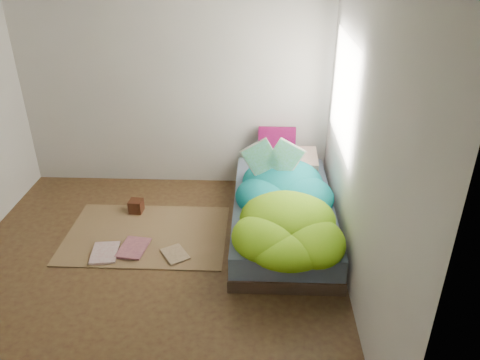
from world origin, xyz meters
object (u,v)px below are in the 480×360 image
bed (283,215)px  floor_book_a (92,254)px  pillow_magenta (277,145)px  floor_book_b (121,247)px  open_book (273,149)px  wooden_box (136,206)px

bed → floor_book_a: bearing=-163.6°
pillow_magenta → floor_book_a: 2.32m
floor_book_a → floor_book_b: size_ratio=0.98×
bed → floor_book_b: bearing=-165.0°
open_book → wooden_box: 1.64m
bed → floor_book_a: 1.89m
wooden_box → floor_book_a: wooden_box is taller
wooden_box → floor_book_b: bearing=-89.3°
bed → wooden_box: 1.59m
open_book → floor_book_b: open_book is taller
pillow_magenta → floor_book_a: size_ratio=1.26×
bed → wooden_box: bearing=170.9°
floor_book_b → wooden_box: bearing=98.8°
bed → pillow_magenta: pillow_magenta is taller
floor_book_a → pillow_magenta: bearing=31.9°
pillow_magenta → floor_book_b: 2.06m
open_book → floor_book_a: open_book is taller
wooden_box → bed: bearing=-9.1°
pillow_magenta → floor_book_b: (-1.51, -1.30, -0.52)m
pillow_magenta → floor_book_a: pillow_magenta is taller
open_book → wooden_box: (-1.46, 0.10, -0.75)m
pillow_magenta → open_book: size_ratio=0.84×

